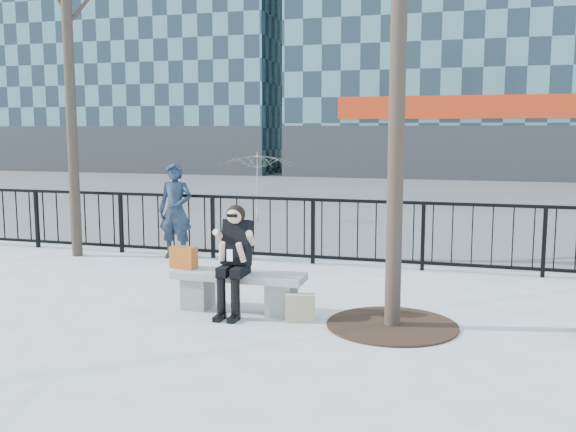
# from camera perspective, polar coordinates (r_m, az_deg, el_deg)

# --- Properties ---
(ground) EXTENTS (120.00, 120.00, 0.00)m
(ground) POSITION_cam_1_polar(r_m,az_deg,el_deg) (8.06, -4.36, -8.41)
(ground) COLOR #A0A19B
(ground) RESTS_ON ground
(street_surface) EXTENTS (60.00, 23.00, 0.01)m
(street_surface) POSITION_cam_1_polar(r_m,az_deg,el_deg) (22.52, 9.08, 1.93)
(street_surface) COLOR #474747
(street_surface) RESTS_ON ground
(railing) EXTENTS (14.00, 0.06, 1.10)m
(railing) POSITION_cam_1_polar(r_m,az_deg,el_deg) (10.74, 1.20, -1.30)
(railing) COLOR black
(railing) RESTS_ON ground
(tree_grate) EXTENTS (1.50, 1.50, 0.02)m
(tree_grate) POSITION_cam_1_polar(r_m,az_deg,el_deg) (7.53, 9.23, -9.55)
(tree_grate) COLOR black
(tree_grate) RESTS_ON ground
(bench_main) EXTENTS (1.65, 0.46, 0.49)m
(bench_main) POSITION_cam_1_polar(r_m,az_deg,el_deg) (7.98, -4.38, -6.33)
(bench_main) COLOR slate
(bench_main) RESTS_ON ground
(seated_woman) EXTENTS (0.50, 0.64, 1.34)m
(seated_woman) POSITION_cam_1_polar(r_m,az_deg,el_deg) (7.75, -4.82, -3.96)
(seated_woman) COLOR black
(seated_woman) RESTS_ON ground
(handbag) EXTENTS (0.36, 0.21, 0.28)m
(handbag) POSITION_cam_1_polar(r_m,az_deg,el_deg) (8.21, -9.27, -3.67)
(handbag) COLOR #A94D14
(handbag) RESTS_ON bench_main
(shopping_bag) EXTENTS (0.37, 0.23, 0.33)m
(shopping_bag) POSITION_cam_1_polar(r_m,az_deg,el_deg) (7.57, 1.07, -8.17)
(shopping_bag) COLOR #C5AA8B
(shopping_bag) RESTS_ON ground
(standing_man) EXTENTS (0.63, 0.43, 1.67)m
(standing_man) POSITION_cam_1_polar(r_m,az_deg,el_deg) (11.28, -9.97, 0.46)
(standing_man) COLOR black
(standing_man) RESTS_ON ground
(vendor_umbrella) EXTENTS (2.18, 2.21, 1.69)m
(vendor_umbrella) POSITION_cam_1_polar(r_m,az_deg,el_deg) (15.62, -2.76, 2.60)
(vendor_umbrella) COLOR gold
(vendor_umbrella) RESTS_ON ground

